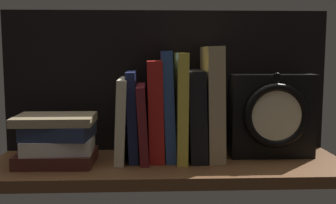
{
  "coord_description": "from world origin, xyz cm",
  "views": [
    {
      "loc": [
        -4.16,
        -90.82,
        24.67
      ],
      "look_at": [
        -0.0,
        3.45,
        13.13
      ],
      "focal_mm": 44.17,
      "sensor_mm": 36.0,
      "label": 1
    }
  ],
  "objects_px": {
    "book_yellow_seinlanguage": "(181,106)",
    "framed_clock": "(272,115)",
    "book_red_requiem": "(156,110)",
    "book_black_skeptic": "(195,114)",
    "book_blue_modern": "(169,105)",
    "book_cream_twain": "(122,119)",
    "book_stack_side": "(58,140)",
    "book_navy_bierce": "(133,115)",
    "book_tan_shortstories": "(212,103)",
    "book_maroon_dawkins": "(143,122)"
  },
  "relations": [
    {
      "from": "book_yellow_seinlanguage",
      "to": "book_stack_side",
      "type": "height_order",
      "value": "book_yellow_seinlanguage"
    },
    {
      "from": "book_red_requiem",
      "to": "book_cream_twain",
      "type": "bearing_deg",
      "value": 180.0
    },
    {
      "from": "book_navy_bierce",
      "to": "book_black_skeptic",
      "type": "bearing_deg",
      "value": 0.0
    },
    {
      "from": "book_black_skeptic",
      "to": "book_cream_twain",
      "type": "bearing_deg",
      "value": 180.0
    },
    {
      "from": "book_red_requiem",
      "to": "book_tan_shortstories",
      "type": "height_order",
      "value": "book_tan_shortstories"
    },
    {
      "from": "book_navy_bierce",
      "to": "book_yellow_seinlanguage",
      "type": "xyz_separation_m",
      "value": [
        0.11,
        0.0,
        0.02
      ]
    },
    {
      "from": "book_maroon_dawkins",
      "to": "book_red_requiem",
      "type": "bearing_deg",
      "value": 0.0
    },
    {
      "from": "book_cream_twain",
      "to": "book_black_skeptic",
      "type": "distance_m",
      "value": 0.17
    },
    {
      "from": "book_red_requiem",
      "to": "book_black_skeptic",
      "type": "height_order",
      "value": "book_red_requiem"
    },
    {
      "from": "book_cream_twain",
      "to": "framed_clock",
      "type": "height_order",
      "value": "framed_clock"
    },
    {
      "from": "book_cream_twain",
      "to": "book_yellow_seinlanguage",
      "type": "distance_m",
      "value": 0.14
    },
    {
      "from": "book_yellow_seinlanguage",
      "to": "framed_clock",
      "type": "height_order",
      "value": "book_yellow_seinlanguage"
    },
    {
      "from": "book_navy_bierce",
      "to": "book_blue_modern",
      "type": "relative_size",
      "value": 0.81
    },
    {
      "from": "book_blue_modern",
      "to": "book_tan_shortstories",
      "type": "xyz_separation_m",
      "value": [
        0.1,
        0.0,
        0.01
      ]
    },
    {
      "from": "book_navy_bierce",
      "to": "book_tan_shortstories",
      "type": "height_order",
      "value": "book_tan_shortstories"
    },
    {
      "from": "book_blue_modern",
      "to": "book_yellow_seinlanguage",
      "type": "relative_size",
      "value": 1.02
    },
    {
      "from": "book_blue_modern",
      "to": "book_cream_twain",
      "type": "bearing_deg",
      "value": 180.0
    },
    {
      "from": "book_yellow_seinlanguage",
      "to": "framed_clock",
      "type": "xyz_separation_m",
      "value": [
        0.21,
        -0.0,
        -0.02
      ]
    },
    {
      "from": "book_yellow_seinlanguage",
      "to": "book_tan_shortstories",
      "type": "xyz_separation_m",
      "value": [
        0.07,
        0.0,
        0.01
      ]
    },
    {
      "from": "book_yellow_seinlanguage",
      "to": "framed_clock",
      "type": "relative_size",
      "value": 1.22
    },
    {
      "from": "book_cream_twain",
      "to": "book_yellow_seinlanguage",
      "type": "bearing_deg",
      "value": 0.0
    },
    {
      "from": "book_maroon_dawkins",
      "to": "book_blue_modern",
      "type": "height_order",
      "value": "book_blue_modern"
    },
    {
      "from": "book_yellow_seinlanguage",
      "to": "book_navy_bierce",
      "type": "bearing_deg",
      "value": 180.0
    },
    {
      "from": "book_black_skeptic",
      "to": "book_blue_modern",
      "type": "bearing_deg",
      "value": 180.0
    },
    {
      "from": "book_navy_bierce",
      "to": "book_maroon_dawkins",
      "type": "bearing_deg",
      "value": 0.0
    },
    {
      "from": "book_red_requiem",
      "to": "book_yellow_seinlanguage",
      "type": "height_order",
      "value": "book_yellow_seinlanguage"
    },
    {
      "from": "book_red_requiem",
      "to": "book_tan_shortstories",
      "type": "xyz_separation_m",
      "value": [
        0.13,
        0.0,
        0.02
      ]
    },
    {
      "from": "book_maroon_dawkins",
      "to": "book_yellow_seinlanguage",
      "type": "xyz_separation_m",
      "value": [
        0.09,
        0.0,
        0.04
      ]
    },
    {
      "from": "book_navy_bierce",
      "to": "book_tan_shortstories",
      "type": "distance_m",
      "value": 0.19
    },
    {
      "from": "book_red_requiem",
      "to": "book_stack_side",
      "type": "height_order",
      "value": "book_red_requiem"
    },
    {
      "from": "book_blue_modern",
      "to": "book_red_requiem",
      "type": "bearing_deg",
      "value": 180.0
    },
    {
      "from": "book_cream_twain",
      "to": "book_blue_modern",
      "type": "xyz_separation_m",
      "value": [
        0.11,
        0.0,
        0.03
      ]
    },
    {
      "from": "book_blue_modern",
      "to": "book_tan_shortstories",
      "type": "relative_size",
      "value": 0.96
    },
    {
      "from": "book_cream_twain",
      "to": "framed_clock",
      "type": "relative_size",
      "value": 0.93
    },
    {
      "from": "book_stack_side",
      "to": "framed_clock",
      "type": "bearing_deg",
      "value": 4.71
    },
    {
      "from": "book_maroon_dawkins",
      "to": "book_stack_side",
      "type": "bearing_deg",
      "value": -167.51
    },
    {
      "from": "book_red_requiem",
      "to": "framed_clock",
      "type": "xyz_separation_m",
      "value": [
        0.27,
        -0.0,
        -0.01
      ]
    },
    {
      "from": "book_blue_modern",
      "to": "book_stack_side",
      "type": "xyz_separation_m",
      "value": [
        -0.25,
        -0.04,
        -0.07
      ]
    },
    {
      "from": "book_yellow_seinlanguage",
      "to": "framed_clock",
      "type": "bearing_deg",
      "value": -0.31
    },
    {
      "from": "book_red_requiem",
      "to": "book_black_skeptic",
      "type": "xyz_separation_m",
      "value": [
        0.09,
        0.0,
        -0.01
      ]
    },
    {
      "from": "framed_clock",
      "to": "book_stack_side",
      "type": "xyz_separation_m",
      "value": [
        -0.49,
        -0.04,
        -0.04
      ]
    },
    {
      "from": "book_black_skeptic",
      "to": "book_red_requiem",
      "type": "bearing_deg",
      "value": 180.0
    },
    {
      "from": "book_tan_shortstories",
      "to": "book_navy_bierce",
      "type": "bearing_deg",
      "value": 180.0
    },
    {
      "from": "book_yellow_seinlanguage",
      "to": "book_tan_shortstories",
      "type": "height_order",
      "value": "book_tan_shortstories"
    },
    {
      "from": "book_yellow_seinlanguage",
      "to": "book_stack_side",
      "type": "relative_size",
      "value": 1.43
    },
    {
      "from": "book_red_requiem",
      "to": "framed_clock",
      "type": "relative_size",
      "value": 1.13
    },
    {
      "from": "book_cream_twain",
      "to": "book_maroon_dawkins",
      "type": "xyz_separation_m",
      "value": [
        0.05,
        0.0,
        -0.01
      ]
    },
    {
      "from": "book_tan_shortstories",
      "to": "book_cream_twain",
      "type": "bearing_deg",
      "value": 180.0
    },
    {
      "from": "book_tan_shortstories",
      "to": "book_yellow_seinlanguage",
      "type": "bearing_deg",
      "value": 180.0
    },
    {
      "from": "book_blue_modern",
      "to": "book_black_skeptic",
      "type": "bearing_deg",
      "value": 0.0
    }
  ]
}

